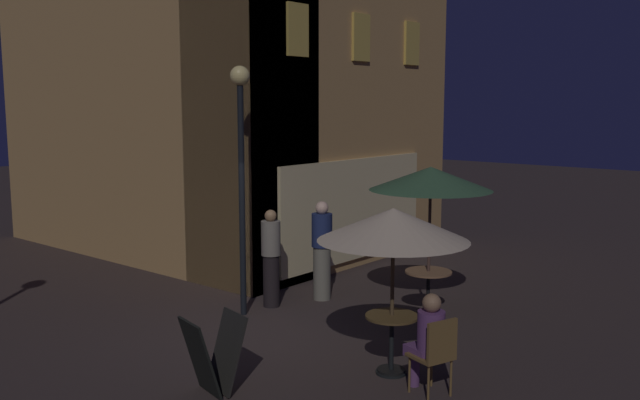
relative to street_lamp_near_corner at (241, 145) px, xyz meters
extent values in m
plane|color=#392E2B|center=(-0.60, -0.87, -2.78)|extent=(60.00, 60.00, 0.00)
cube|color=tan|center=(4.08, 1.49, 0.78)|extent=(6.61, 1.84, 7.13)
cube|color=tan|center=(1.69, 4.96, 0.78)|extent=(1.84, 8.79, 7.13)
cube|color=gold|center=(1.97, 0.54, 1.98)|extent=(0.55, 0.06, 0.95)
cube|color=gold|center=(3.92, 0.54, 1.98)|extent=(0.55, 0.06, 0.95)
cube|color=gold|center=(5.83, 0.54, 1.98)|extent=(0.55, 0.06, 0.95)
cube|color=beige|center=(3.75, 0.53, -1.53)|extent=(4.63, 0.08, 2.10)
cylinder|color=black|center=(0.00, 0.00, -0.89)|extent=(0.10, 0.10, 3.78)
sphere|color=#FBE086|center=(0.00, 0.00, 1.09)|extent=(0.31, 0.31, 0.31)
cube|color=black|center=(-2.22, -2.02, -2.30)|extent=(0.42, 0.61, 0.93)
cube|color=black|center=(-2.57, -1.93, -2.30)|extent=(0.42, 0.61, 0.93)
cylinder|color=black|center=(-0.52, -3.26, -2.77)|extent=(0.40, 0.40, 0.03)
cylinder|color=black|center=(-0.52, -3.26, -2.41)|extent=(0.06, 0.06, 0.74)
cylinder|color=brown|center=(-0.52, -3.26, -2.02)|extent=(0.68, 0.68, 0.03)
cylinder|color=black|center=(1.90, -2.35, -2.77)|extent=(0.40, 0.40, 0.03)
cylinder|color=black|center=(1.90, -2.35, -2.43)|extent=(0.06, 0.06, 0.71)
cylinder|color=brown|center=(1.90, -2.35, -2.06)|extent=(0.76, 0.76, 0.03)
cylinder|color=black|center=(-0.52, -3.26, -2.75)|extent=(0.36, 0.36, 0.06)
cylinder|color=#4D3B24|center=(-0.52, -3.26, -1.73)|extent=(0.05, 0.05, 2.11)
cone|color=beige|center=(-0.52, -3.26, -0.84)|extent=(1.92, 1.92, 0.41)
cylinder|color=black|center=(1.90, -2.35, -2.75)|extent=(0.36, 0.36, 0.06)
cylinder|color=#473129|center=(1.90, -2.35, -1.59)|extent=(0.05, 0.05, 2.39)
cone|color=#355939|center=(1.90, -2.35, -0.53)|extent=(1.97, 1.97, 0.38)
cylinder|color=brown|center=(-0.87, -3.76, -2.56)|extent=(0.03, 0.03, 0.46)
cylinder|color=brown|center=(-0.54, -3.87, -2.56)|extent=(0.03, 0.03, 0.46)
cylinder|color=brown|center=(-0.98, -4.09, -2.56)|extent=(0.03, 0.03, 0.46)
cylinder|color=brown|center=(-0.65, -4.20, -2.56)|extent=(0.03, 0.03, 0.46)
cube|color=brown|center=(-0.76, -3.98, -2.31)|extent=(0.55, 0.55, 0.04)
cube|color=brown|center=(-0.83, -4.17, -2.06)|extent=(0.42, 0.18, 0.47)
cube|color=#623A6C|center=(-0.72, -3.85, -2.29)|extent=(0.43, 0.45, 0.14)
cylinder|color=#623A6C|center=(-0.67, -3.70, -2.54)|extent=(0.14, 0.14, 0.49)
cylinder|color=#5F376B|center=(-0.76, -3.98, -2.03)|extent=(0.33, 0.33, 0.53)
sphere|color=#8E694C|center=(-0.76, -3.98, -1.66)|extent=(0.23, 0.23, 0.23)
cylinder|color=slate|center=(1.51, -0.42, -2.31)|extent=(0.31, 0.31, 0.95)
cylinder|color=navy|center=(1.51, -0.42, -1.54)|extent=(0.36, 0.36, 0.59)
sphere|color=beige|center=(1.51, -0.42, -1.14)|extent=(0.23, 0.23, 0.23)
cylinder|color=black|center=(0.62, -0.04, -2.34)|extent=(0.28, 0.28, 0.89)
cylinder|color=slate|center=(0.62, -0.04, -1.60)|extent=(0.33, 0.33, 0.59)
sphere|color=#916C48|center=(0.62, -0.04, -1.21)|extent=(0.20, 0.20, 0.20)
camera|label=1|loc=(-7.63, -7.99, 0.68)|focal=38.76mm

